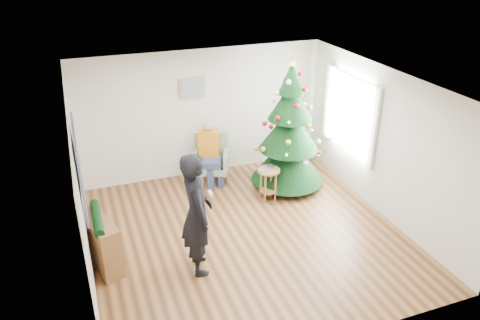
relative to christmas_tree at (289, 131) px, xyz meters
name	(u,v)px	position (x,y,z in m)	size (l,w,h in m)	color
floor	(247,234)	(-1.37, -1.34, -1.17)	(5.00, 5.00, 0.00)	brown
ceiling	(248,84)	(-1.37, -1.34, 1.43)	(5.00, 5.00, 0.00)	white
wall_back	(203,113)	(-1.37, 1.16, 0.13)	(5.00, 5.00, 0.00)	silver
wall_front	(329,259)	(-1.37, -3.84, 0.13)	(5.00, 5.00, 0.00)	silver
wall_left	(80,193)	(-3.87, -1.34, 0.13)	(5.00, 5.00, 0.00)	silver
wall_right	(382,143)	(1.13, -1.34, 0.13)	(5.00, 5.00, 0.00)	silver
window_panel	(350,113)	(1.10, -0.34, 0.33)	(0.04, 1.30, 1.40)	white
curtains	(349,114)	(1.07, -0.34, 0.33)	(0.05, 1.75, 1.50)	white
christmas_tree	(289,131)	(0.00, 0.00, 0.00)	(1.43, 1.43, 2.59)	#3F2816
stool	(268,184)	(-0.58, -0.40, -0.84)	(0.42, 0.42, 0.63)	brown
laptop	(269,169)	(-0.58, -0.40, -0.52)	(0.35, 0.22, 0.03)	silver
armchair	(211,165)	(-1.36, 0.72, -0.81)	(0.85, 0.83, 0.97)	gray
seated_person	(210,152)	(-1.38, 0.67, -0.52)	(0.49, 0.63, 1.27)	navy
standing_man	(197,214)	(-2.36, -1.89, -0.22)	(0.69, 0.45, 1.89)	black
game_controller	(210,193)	(-2.16, -1.92, 0.10)	(0.04, 0.13, 0.04)	white
console	(101,242)	(-3.70, -1.30, -0.77)	(0.30, 1.00, 0.80)	brown
garland	(97,218)	(-3.70, -1.30, -0.35)	(0.14, 0.14, 0.90)	black
tapestry	(79,167)	(-3.83, -1.04, 0.38)	(0.03, 1.50, 1.15)	black
framed_picture	(192,89)	(-1.57, 1.12, 0.68)	(0.52, 0.05, 0.42)	tan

